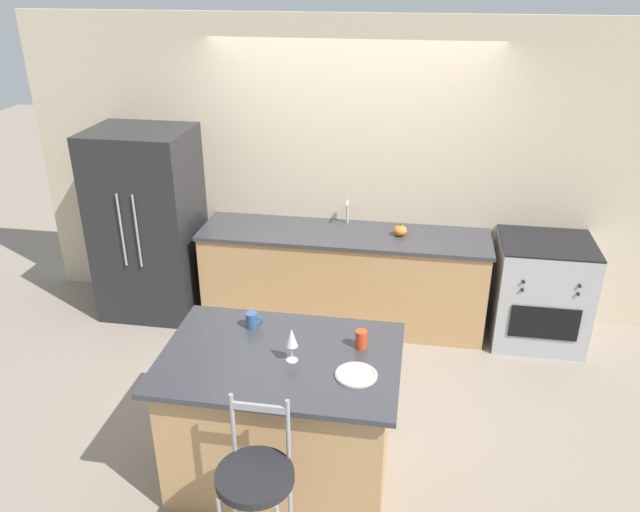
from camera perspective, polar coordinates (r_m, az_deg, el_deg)
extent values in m
plane|color=gray|center=(5.64, 1.56, -7.72)|extent=(18.00, 18.00, 0.00)
cube|color=beige|center=(5.71, 2.73, 7.70)|extent=(6.00, 0.07, 2.70)
cube|color=tan|center=(5.75, 2.14, -2.05)|extent=(2.54, 0.66, 0.86)
cube|color=#38383D|center=(5.56, 2.22, 2.06)|extent=(2.58, 0.70, 0.03)
cube|color=black|center=(5.56, 2.22, 2.17)|extent=(0.56, 0.36, 0.01)
cylinder|color=#ADAFB5|center=(5.71, 2.52, 4.09)|extent=(0.02, 0.02, 0.22)
cylinder|color=#ADAFB5|center=(5.62, 2.47, 4.82)|extent=(0.02, 0.12, 0.02)
cube|color=tan|center=(4.09, -3.47, -14.63)|extent=(1.33, 0.88, 0.89)
cube|color=#38383D|center=(3.81, -3.65, -9.29)|extent=(1.45, 1.00, 0.03)
cube|color=#232326|center=(5.99, -15.38, 2.88)|extent=(0.89, 0.75, 1.76)
cylinder|color=#939399|center=(5.66, -17.70, 2.25)|extent=(0.02, 0.02, 0.67)
cylinder|color=#939399|center=(5.60, -16.39, 2.17)|extent=(0.02, 0.02, 0.67)
cube|color=#ADAFB5|center=(5.78, 19.47, -3.09)|extent=(0.78, 0.69, 0.93)
cube|color=black|center=(5.53, 19.83, -5.80)|extent=(0.56, 0.01, 0.30)
cube|color=black|center=(5.58, 20.15, 1.18)|extent=(0.78, 0.69, 0.02)
cylinder|color=black|center=(5.31, 18.11, -2.28)|extent=(0.03, 0.02, 0.03)
cylinder|color=black|center=(5.40, 22.66, -2.56)|extent=(0.03, 0.02, 0.03)
cylinder|color=black|center=(5.35, 18.01, -2.98)|extent=(0.03, 0.02, 0.03)
cylinder|color=black|center=(5.44, 22.53, -3.25)|extent=(0.03, 0.02, 0.03)
cylinder|color=#99999E|center=(3.76, -7.43, -21.47)|extent=(0.02, 0.02, 0.67)
cylinder|color=#99999E|center=(3.70, -2.73, -22.15)|extent=(0.02, 0.02, 0.67)
cylinder|color=#232326|center=(3.38, -5.99, -19.44)|extent=(0.41, 0.41, 0.04)
cylinder|color=#99999E|center=(3.38, -7.98, -14.87)|extent=(0.02, 0.02, 0.36)
cylinder|color=#99999E|center=(3.31, -2.94, -15.52)|extent=(0.02, 0.02, 0.36)
cube|color=#99999E|center=(3.27, -5.57, -13.65)|extent=(0.29, 0.02, 0.04)
cylinder|color=beige|center=(3.63, 3.33, -10.80)|extent=(0.24, 0.24, 0.01)
torus|color=beige|center=(3.63, 3.33, -10.72)|extent=(0.24, 0.24, 0.01)
cylinder|color=white|center=(3.76, -2.57, -9.49)|extent=(0.07, 0.07, 0.00)
cylinder|color=white|center=(3.73, -2.58, -8.84)|extent=(0.01, 0.01, 0.10)
cone|color=white|center=(3.67, -2.62, -7.44)|extent=(0.07, 0.07, 0.12)
cylinder|color=#335689|center=(4.07, -6.26, -5.85)|extent=(0.08, 0.08, 0.10)
torus|color=#335689|center=(4.05, -5.72, -5.88)|extent=(0.07, 0.01, 0.07)
cylinder|color=red|center=(3.85, 3.79, -7.60)|extent=(0.07, 0.07, 0.12)
ellipsoid|color=orange|center=(5.50, 7.35, 2.33)|extent=(0.12, 0.12, 0.09)
cylinder|color=brown|center=(5.48, 7.38, 2.88)|extent=(0.02, 0.02, 0.02)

